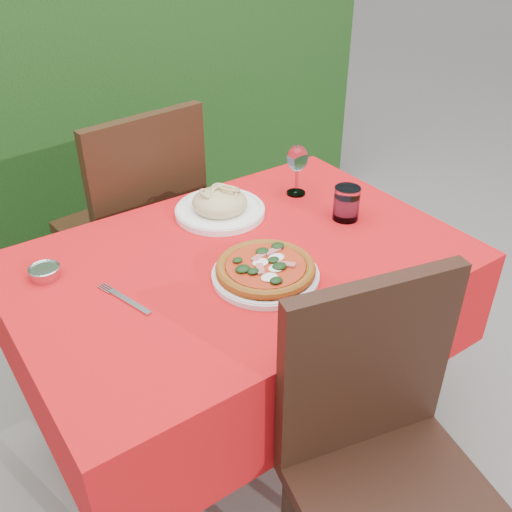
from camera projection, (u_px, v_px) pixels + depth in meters
ground at (243, 432)px, 2.03m from camera, size 60.00×60.00×0.00m
hedge at (50, 73)px, 2.59m from camera, size 3.20×0.55×1.78m
dining_table at (241, 299)px, 1.70m from camera, size 1.26×0.86×0.75m
chair_near at (383, 452)px, 1.30m from camera, size 0.52×0.52×0.96m
chair_far at (138, 219)px, 2.15m from camera, size 0.50×0.50×1.01m
pizza_plate at (266, 270)px, 1.52m from camera, size 0.29×0.29×0.05m
pasta_plate at (220, 206)px, 1.81m from camera, size 0.29×0.29×0.08m
water_glass at (346, 205)px, 1.78m from camera, size 0.08×0.08×0.11m
wine_glass at (297, 160)px, 1.88m from camera, size 0.07×0.07×0.18m
fork at (130, 302)px, 1.44m from camera, size 0.08×0.20×0.01m
steel_ramekin at (45, 273)px, 1.53m from camera, size 0.08×0.08×0.03m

